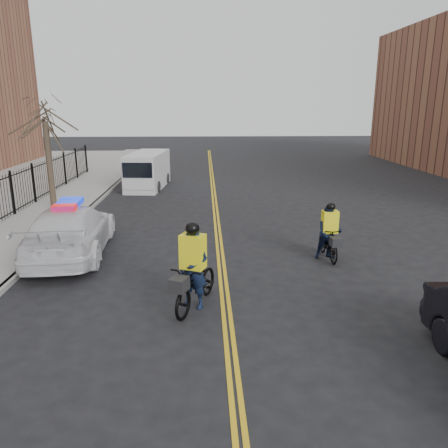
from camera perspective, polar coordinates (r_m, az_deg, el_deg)
name	(u,v)px	position (r m, az deg, el deg)	size (l,w,h in m)	color
ground	(225,300)	(11.43, 0.16, -9.92)	(120.00, 120.00, 0.00)	black
center_line_left	(215,220)	(18.97, -1.21, 0.46)	(0.10, 60.00, 0.01)	gold
center_line_right	(218,220)	(18.97, -0.73, 0.47)	(0.10, 60.00, 0.01)	gold
sidewalk	(41,221)	(20.20, -22.76, 0.38)	(3.00, 60.00, 0.15)	gray
curb	(77,220)	(19.73, -18.67, 0.44)	(0.20, 60.00, 0.15)	gray
iron_fence	(3,200)	(20.57, -26.95, 2.81)	(0.12, 28.00, 2.00)	black
street_tree	(46,135)	(21.57, -22.18, 10.68)	(3.20, 3.20, 4.80)	#372C20
police_cruiser	(71,230)	(15.36, -19.37, -0.79)	(2.75, 5.88, 1.82)	white
cargo_van	(147,171)	(26.74, -10.00, 6.84)	(2.30, 5.16, 2.10)	silver
cyclist_near	(193,278)	(10.81, -4.05, -7.07)	(1.59, 2.37, 2.20)	black
cyclist_far	(329,237)	(14.52, 13.54, -1.64)	(0.87, 1.88, 1.88)	black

